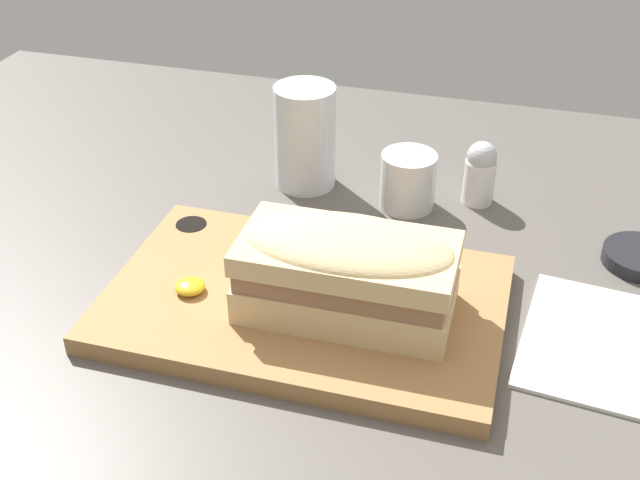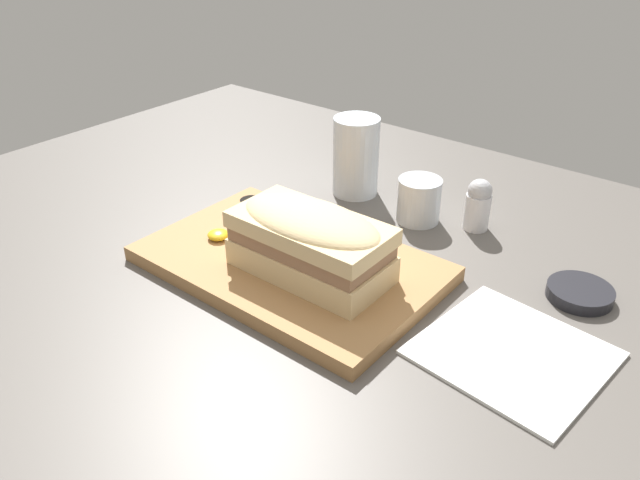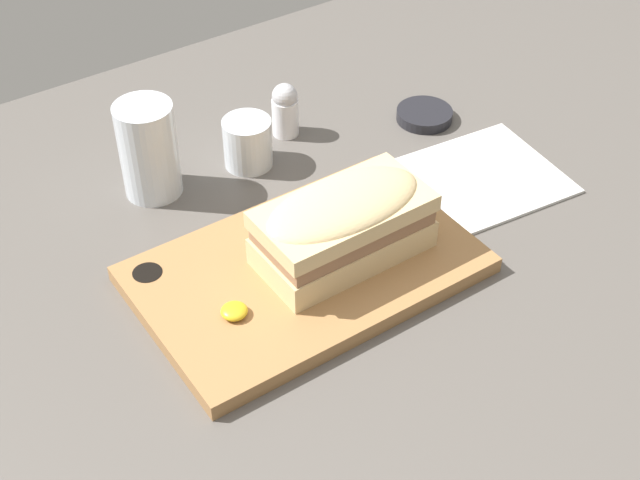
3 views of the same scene
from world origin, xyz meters
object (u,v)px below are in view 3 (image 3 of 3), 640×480
(water_glass, at_px, (149,155))
(wine_glass, at_px, (248,144))
(serving_board, at_px, (305,269))
(condiment_dish, at_px, (424,115))
(napkin, at_px, (486,176))
(sandwich, at_px, (345,224))
(salt_shaker, at_px, (285,109))

(water_glass, height_order, wine_glass, water_glass)
(serving_board, relative_size, condiment_dish, 4.78)
(serving_board, xyz_separation_m, water_glass, (-0.07, 0.23, 0.04))
(wine_glass, bearing_deg, napkin, -39.85)
(serving_board, distance_m, sandwich, 0.07)
(serving_board, bearing_deg, salt_shaker, 61.74)
(sandwich, xyz_separation_m, condiment_dish, (0.26, 0.18, -0.06))
(napkin, bearing_deg, serving_board, -175.64)
(wine_glass, relative_size, salt_shaker, 0.86)
(wine_glass, bearing_deg, salt_shaker, 22.22)
(salt_shaker, bearing_deg, serving_board, -118.26)
(wine_glass, xyz_separation_m, napkin, (0.23, -0.19, -0.03))
(wine_glass, height_order, napkin, wine_glass)
(water_glass, xyz_separation_m, wine_glass, (0.12, -0.02, -0.02))
(sandwich, bearing_deg, napkin, 8.21)
(water_glass, relative_size, napkin, 0.64)
(wine_glass, relative_size, napkin, 0.34)
(napkin, bearing_deg, sandwich, -171.79)
(serving_board, distance_m, napkin, 0.29)
(serving_board, height_order, salt_shaker, salt_shaker)
(sandwich, bearing_deg, serving_board, 162.76)
(sandwich, distance_m, salt_shaker, 0.27)
(salt_shaker, bearing_deg, water_glass, -176.27)
(serving_board, bearing_deg, wine_glass, 75.31)
(wine_glass, xyz_separation_m, condiment_dish, (0.25, -0.05, -0.02))
(water_glass, bearing_deg, salt_shaker, 3.73)
(water_glass, distance_m, wine_glass, 0.13)
(water_glass, bearing_deg, napkin, -30.64)
(sandwich, height_order, salt_shaker, sandwich)
(water_glass, xyz_separation_m, napkin, (0.35, -0.21, -0.05))
(napkin, bearing_deg, salt_shaker, 124.75)
(wine_glass, bearing_deg, water_glass, 171.83)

